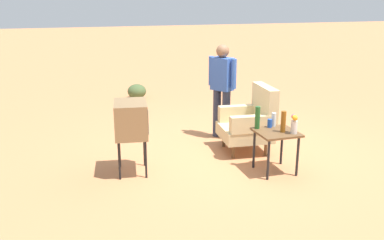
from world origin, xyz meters
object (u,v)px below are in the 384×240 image
at_px(tv_on_stand, 131,120).
at_px(flower_vase, 294,123).
at_px(bottle_wine_green, 258,118).
at_px(person_standing, 222,85).
at_px(soda_can_blue, 270,123).
at_px(bottle_tall_amber, 283,122).
at_px(bottle_short_clear, 274,120).
at_px(side_table, 276,137).
at_px(armchair, 251,121).

height_order(tv_on_stand, flower_vase, tv_on_stand).
bearing_deg(bottle_wine_green, person_standing, 179.24).
distance_m(soda_can_blue, bottle_tall_amber, 0.28).
distance_m(bottle_short_clear, flower_vase, 0.40).
distance_m(side_table, bottle_wine_green, 0.38).
bearing_deg(bottle_tall_amber, soda_can_blue, -163.33).
distance_m(side_table, soda_can_blue, 0.25).
xyz_separation_m(bottle_short_clear, flower_vase, (0.39, 0.11, 0.05)).
height_order(soda_can_blue, bottle_short_clear, bottle_short_clear).
relative_size(person_standing, bottle_wine_green, 5.12).
bearing_deg(soda_can_blue, person_standing, -173.33).
relative_size(armchair, bottle_short_clear, 5.30).
distance_m(bottle_wine_green, flower_vase, 0.52).
relative_size(soda_can_blue, bottle_short_clear, 0.61).
height_order(side_table, soda_can_blue, soda_can_blue).
distance_m(tv_on_stand, person_standing, 2.08).
xyz_separation_m(tv_on_stand, bottle_wine_green, (0.36, 1.74, -0.02)).
bearing_deg(tv_on_stand, soda_can_blue, 79.07).
xyz_separation_m(side_table, bottle_wine_green, (-0.21, -0.20, 0.25)).
bearing_deg(soda_can_blue, flower_vase, 28.16).
bearing_deg(soda_can_blue, armchair, 177.08).
distance_m(tv_on_stand, soda_can_blue, 1.97).
relative_size(armchair, side_table, 1.75).
bearing_deg(armchair, bottle_short_clear, 3.94).
distance_m(bottle_tall_amber, flower_vase, 0.15).
xyz_separation_m(tv_on_stand, bottle_short_clear, (0.34, 2.01, -0.08)).
bearing_deg(flower_vase, person_standing, -168.83).
xyz_separation_m(side_table, flower_vase, (0.15, 0.18, 0.24)).
xyz_separation_m(person_standing, flower_vase, (1.82, 0.36, -0.19)).
relative_size(person_standing, soda_can_blue, 13.44).
bearing_deg(flower_vase, tv_on_stand, -108.84).
xyz_separation_m(armchair, bottle_wine_green, (0.69, -0.23, 0.27)).
bearing_deg(tv_on_stand, bottle_wine_green, 78.17).
height_order(side_table, tv_on_stand, tv_on_stand).
distance_m(person_standing, bottle_wine_green, 1.47).
relative_size(bottle_tall_amber, flower_vase, 1.13).
xyz_separation_m(tv_on_stand, soda_can_blue, (0.37, 1.93, -0.12)).
bearing_deg(bottle_short_clear, flower_vase, 15.43).
height_order(tv_on_stand, bottle_short_clear, tv_on_stand).
relative_size(side_table, bottle_tall_amber, 2.02).
distance_m(armchair, side_table, 0.89).
bearing_deg(tv_on_stand, flower_vase, 71.16).
height_order(person_standing, flower_vase, person_standing).
distance_m(armchair, tv_on_stand, 2.01).
bearing_deg(bottle_short_clear, side_table, -17.19).
relative_size(side_table, soda_can_blue, 4.96).
distance_m(soda_can_blue, flower_vase, 0.41).
bearing_deg(bottle_tall_amber, tv_on_stand, -107.25).
xyz_separation_m(bottle_tall_amber, bottle_wine_green, (-0.26, -0.27, 0.01)).
xyz_separation_m(tv_on_stand, bottle_tall_amber, (0.62, 2.01, -0.03)).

